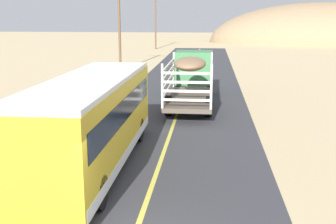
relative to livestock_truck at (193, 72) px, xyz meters
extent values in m
cube|color=#3F7F4C|center=(0.00, 2.16, 0.03)|extent=(2.50, 2.20, 2.20)
cube|color=#192333|center=(0.00, 2.16, 0.48)|extent=(2.53, 1.54, 0.70)
cube|color=brown|center=(0.00, -3.24, -1.07)|extent=(2.50, 6.40, 0.24)
cylinder|color=silver|center=(-1.19, -0.10, 0.15)|extent=(0.12, 0.12, 2.20)
cylinder|color=silver|center=(1.19, -0.10, 0.15)|extent=(0.12, 0.12, 2.20)
cylinder|color=silver|center=(-1.19, -6.38, 0.15)|extent=(0.12, 0.12, 2.20)
cylinder|color=silver|center=(1.19, -6.38, 0.15)|extent=(0.12, 0.12, 2.20)
cube|color=silver|center=(-1.21, -3.24, -0.51)|extent=(0.08, 6.30, 0.12)
cube|color=silver|center=(1.21, -3.24, -0.51)|extent=(0.08, 6.30, 0.12)
cube|color=silver|center=(0.00, -6.40, -0.51)|extent=(2.40, 0.08, 0.12)
cube|color=silver|center=(-1.21, -3.24, -0.07)|extent=(0.08, 6.30, 0.12)
cube|color=silver|center=(1.21, -3.24, -0.07)|extent=(0.08, 6.30, 0.12)
cube|color=silver|center=(0.00, -6.40, -0.07)|extent=(2.40, 0.08, 0.12)
cube|color=silver|center=(-1.21, -3.24, 0.37)|extent=(0.08, 6.30, 0.12)
cube|color=silver|center=(1.21, -3.24, 0.37)|extent=(0.08, 6.30, 0.12)
cube|color=silver|center=(0.00, -6.40, 0.37)|extent=(2.40, 0.08, 0.12)
cube|color=silver|center=(-1.21, -3.24, 0.81)|extent=(0.08, 6.30, 0.12)
cube|color=silver|center=(1.21, -3.24, 0.81)|extent=(0.08, 6.30, 0.12)
cube|color=silver|center=(0.00, -6.40, 0.81)|extent=(2.40, 0.08, 0.12)
ellipsoid|color=#8C6B4C|center=(0.00, -3.24, 0.90)|extent=(1.75, 3.84, 0.70)
cylinder|color=black|center=(-1.09, 2.16, -1.22)|extent=(0.32, 1.10, 1.10)
cylinder|color=black|center=(1.09, 2.16, -1.22)|extent=(0.32, 1.10, 1.10)
cylinder|color=black|center=(-1.09, -4.52, -1.22)|extent=(0.32, 1.10, 1.10)
cylinder|color=black|center=(1.09, -4.52, -1.22)|extent=(0.32, 1.10, 1.10)
cube|color=gold|center=(-2.98, -12.49, -0.07)|extent=(2.50, 10.00, 2.70)
cube|color=white|center=(-2.98, -12.49, 1.36)|extent=(2.45, 9.80, 0.16)
cube|color=#192333|center=(-2.98, -12.49, 0.40)|extent=(2.54, 9.20, 0.80)
cube|color=silver|center=(-2.98, -12.49, -1.22)|extent=(2.53, 9.80, 0.36)
cylinder|color=black|center=(-4.08, -9.24, -1.27)|extent=(0.30, 1.00, 1.00)
cylinder|color=black|center=(-1.88, -9.24, -1.27)|extent=(0.30, 1.00, 1.00)
cylinder|color=black|center=(-4.08, -15.74, -1.27)|extent=(0.30, 1.00, 1.00)
cylinder|color=black|center=(-1.88, -15.74, -1.27)|extent=(0.30, 1.00, 1.00)
cylinder|color=brown|center=(-7.63, 13.53, 2.60)|extent=(0.24, 0.24, 8.78)
cylinder|color=brown|center=(-7.63, 39.73, 2.65)|extent=(0.24, 0.24, 8.89)
ellipsoid|color=#997C5A|center=(22.12, 57.81, -1.79)|extent=(42.68, 24.55, 15.21)
camera|label=1|loc=(1.14, -26.26, 3.56)|focal=44.49mm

